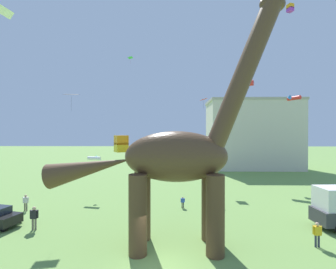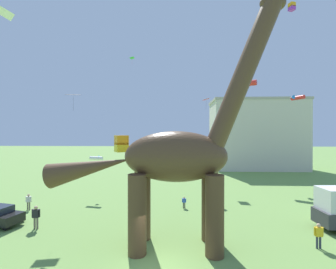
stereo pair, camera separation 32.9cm
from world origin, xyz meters
name	(u,v)px [view 2 (the right image)]	position (x,y,z in m)	size (l,w,h in m)	color
ground_plane	(158,268)	(0.00, 0.00, 0.00)	(240.00, 240.00, 0.00)	#6B9347
dinosaur_sculpture	(175,156)	(0.85, 2.52, 5.90)	(15.60, 3.31, 16.31)	#513823
person_strolling_adult	(184,201)	(1.68, 10.49, 0.67)	(0.42, 0.18, 1.11)	black
person_photographer	(319,233)	(10.10, 2.64, 0.98)	(0.60, 0.27, 1.62)	#2D3347
person_watching_child	(36,215)	(-9.92, 4.93, 1.08)	(0.67, 0.30, 1.79)	#6B6056
person_near_flyer	(29,200)	(-13.34, 9.29, 0.94)	(0.58, 0.26, 1.55)	#6B6056
person_vendor_side	(219,198)	(5.24, 10.93, 0.94)	(0.58, 0.26, 1.56)	#2D3347
kite_trailing	(5,13)	(-8.14, -0.63, 13.81)	(1.23, 1.22, 0.27)	white
kite_near_high	(121,144)	(-2.97, 3.84, 6.67)	(1.13, 1.13, 1.18)	orange
kite_mid_left	(73,95)	(-8.99, 9.44, 11.11)	(1.51, 1.24, 1.65)	black
kite_mid_center	(292,7)	(9.71, 5.48, 17.02)	(0.50, 0.50, 0.56)	orange
kite_drifting	(297,98)	(18.67, 22.90, 12.69)	(2.11, 2.12, 0.61)	red
kite_far_left	(247,84)	(12.17, 25.52, 15.31)	(3.10, 3.22, 0.91)	red
kite_far_right	(97,158)	(-8.34, 14.25, 4.51)	(1.60, 1.45, 0.45)	white
kite_high_left	(206,99)	(5.28, 22.61, 12.47)	(1.03, 1.35, 1.63)	red
kite_mid_right	(132,58)	(-3.84, 12.30, 15.48)	(0.53, 0.66, 0.76)	green
background_building_block	(256,134)	(17.50, 37.64, 7.19)	(18.52, 9.81, 14.37)	beige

